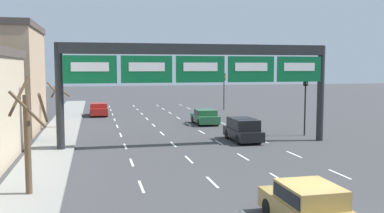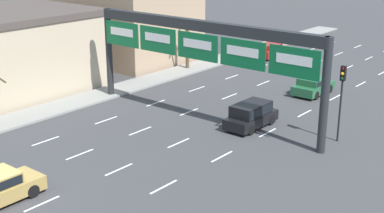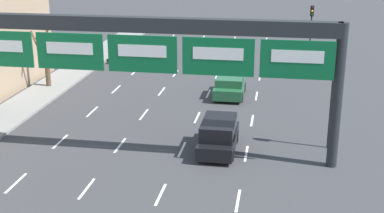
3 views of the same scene
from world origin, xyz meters
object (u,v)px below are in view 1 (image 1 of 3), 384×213
at_px(car_gold, 308,205).
at_px(tree_bare_second, 59,102).
at_px(sign_gantry, 199,65).
at_px(suv_black, 243,128).
at_px(car_green, 205,116).
at_px(car_red, 99,109).
at_px(traffic_light_near_gantry, 224,84).
at_px(traffic_light_mid_block, 306,92).
at_px(tree_bare_closest, 28,136).

relative_size(car_gold, tree_bare_second, 0.92).
distance_m(sign_gantry, suv_black, 5.86).
distance_m(suv_black, tree_bare_second, 16.39).
bearing_deg(car_green, car_red, 135.69).
height_order(car_red, car_gold, car_gold).
relative_size(traffic_light_near_gantry, tree_bare_second, 1.05).
bearing_deg(suv_black, sign_gantry, -163.58).
height_order(suv_black, traffic_light_near_gantry, traffic_light_near_gantry).
xyz_separation_m(car_gold, traffic_light_mid_block, (9.14, 17.65, 2.61)).
xyz_separation_m(tree_bare_closest, tree_bare_second, (-0.28, 20.10, -0.18)).
distance_m(car_red, tree_bare_second, 10.18).
relative_size(suv_black, car_gold, 1.02).
bearing_deg(sign_gantry, car_red, 108.04).
height_order(car_green, traffic_light_near_gantry, traffic_light_near_gantry).
xyz_separation_m(sign_gantry, traffic_light_mid_block, (9.05, 2.32, -2.08)).
bearing_deg(sign_gantry, tree_bare_second, 133.43).
height_order(suv_black, traffic_light_mid_block, traffic_light_mid_block).
xyz_separation_m(traffic_light_near_gantry, tree_bare_closest, (-18.51, -32.91, -0.71)).
height_order(car_gold, traffic_light_mid_block, traffic_light_mid_block).
bearing_deg(car_gold, tree_bare_closest, 149.29).
distance_m(suv_black, tree_bare_closest, 16.99).
distance_m(car_green, traffic_light_near_gantry, 14.22).
height_order(car_gold, traffic_light_near_gantry, traffic_light_near_gantry).
height_order(traffic_light_near_gantry, traffic_light_mid_block, traffic_light_mid_block).
distance_m(suv_black, car_red, 21.32).
xyz_separation_m(car_red, car_gold, (6.39, -35.20, 0.04)).
xyz_separation_m(traffic_light_near_gantry, traffic_light_mid_block, (0.12, -20.90, 0.15)).
bearing_deg(car_gold, car_red, 100.28).
distance_m(car_green, traffic_light_mid_block, 10.41).
height_order(traffic_light_mid_block, tree_bare_second, traffic_light_mid_block).
height_order(car_red, tree_bare_second, tree_bare_second).
bearing_deg(car_green, traffic_light_mid_block, -54.11).
bearing_deg(car_green, suv_black, -87.86).
relative_size(car_red, traffic_light_mid_block, 0.88).
xyz_separation_m(sign_gantry, car_gold, (-0.09, -15.32, -4.69)).
bearing_deg(tree_bare_second, car_green, 0.27).
xyz_separation_m(suv_black, traffic_light_near_gantry, (5.43, 22.19, 2.34)).
distance_m(sign_gantry, car_gold, 16.03).
distance_m(sign_gantry, car_green, 11.92).
distance_m(car_red, tree_bare_closest, 29.78).
distance_m(car_gold, traffic_light_mid_block, 20.05).
relative_size(car_green, traffic_light_near_gantry, 0.86).
height_order(car_green, tree_bare_closest, tree_bare_closest).
distance_m(car_gold, traffic_light_near_gantry, 39.66).
bearing_deg(tree_bare_second, traffic_light_mid_block, -23.16).
bearing_deg(car_red, sign_gantry, -71.96).
xyz_separation_m(car_green, tree_bare_closest, (-12.73, -20.16, 1.80)).
xyz_separation_m(car_gold, tree_bare_closest, (-9.49, 5.64, 1.75)).
height_order(traffic_light_mid_block, tree_bare_closest, tree_bare_closest).
bearing_deg(sign_gantry, traffic_light_near_gantry, 68.96).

